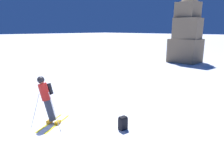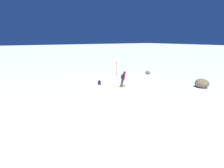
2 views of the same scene
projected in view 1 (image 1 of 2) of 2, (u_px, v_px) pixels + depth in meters
ground_plane at (60, 127)px, 8.32m from camera, size 300.00×300.00×0.00m
skier at (46, 97)px, 8.44m from camera, size 1.43×1.82×1.92m
rock_pillar at (187, 34)px, 23.59m from camera, size 3.10×2.72×7.31m
spare_backpack at (123, 123)px, 8.05m from camera, size 0.27×0.33×0.50m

